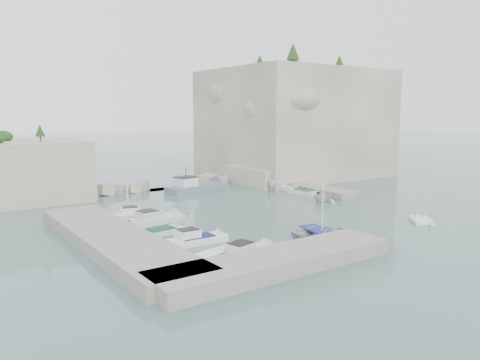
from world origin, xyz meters
TOP-DOWN VIEW (x-y plane):
  - ground at (0.00, 0.00)m, footprint 400.00×400.00m
  - cliff_east at (23.00, 23.00)m, footprint 26.00×22.00m
  - cliff_terrace at (13.00, 18.00)m, footprint 8.00×10.00m
  - outcrop_west at (-20.00, 25.00)m, footprint 16.00×14.00m
  - quay_west at (-17.00, -1.00)m, footprint 5.00×24.00m
  - quay_south at (-10.00, -12.50)m, footprint 18.00×4.00m
  - ledge_east at (13.50, 10.00)m, footprint 3.00×16.00m
  - breakwater at (-1.00, 22.00)m, footprint 28.00×3.00m
  - motorboat_a at (-11.70, 6.75)m, footprint 5.48×3.35m
  - motorboat_b at (-10.91, 4.45)m, footprint 6.29×2.74m
  - motorboat_c at (-12.49, -0.07)m, footprint 4.70×2.29m
  - motorboat_d at (-11.26, -3.99)m, footprint 5.58×1.76m
  - motorboat_e at (-12.00, -8.38)m, footprint 4.73×2.73m
  - motorboat_f at (-10.05, -9.29)m, footprint 6.11×3.03m
  - rowboat at (-1.62, -8.31)m, footprint 5.78×4.60m
  - inflatable_dinghy at (9.86, -10.05)m, footprint 3.37×3.51m
  - tender_east_a at (9.78, 2.87)m, footprint 3.61×3.16m
  - tender_east_b at (11.28, 7.68)m, footprint 1.88×4.99m
  - tender_east_c at (11.61, 10.51)m, footprint 1.60×4.89m
  - tender_east_d at (11.41, 13.05)m, footprint 4.82×3.03m
  - work_boat at (1.29, 18.06)m, footprint 9.70×4.49m
  - rowboat_mast at (-1.62, -8.31)m, footprint 0.10×0.10m
  - vegetation at (17.83, 24.40)m, footprint 53.48×13.88m

SIDE VIEW (x-z plane):
  - ground at x=0.00m, z-range 0.00..0.00m
  - motorboat_a at x=-11.70m, z-range -0.70..0.70m
  - motorboat_b at x=-10.91m, z-range -0.70..0.70m
  - motorboat_c at x=-12.49m, z-range -0.35..0.35m
  - motorboat_d at x=-11.26m, z-range -0.70..0.70m
  - motorboat_e at x=-12.00m, z-range -0.35..0.35m
  - motorboat_f at x=-10.05m, z-range -0.70..0.70m
  - rowboat at x=-1.62m, z-range -0.54..0.54m
  - inflatable_dinghy at x=9.86m, z-range -0.22..0.22m
  - tender_east_a at x=9.78m, z-range -0.91..0.91m
  - tender_east_b at x=11.28m, z-range -0.35..0.35m
  - tender_east_c at x=11.61m, z-range -0.35..0.35m
  - tender_east_d at x=11.41m, z-range -0.87..0.87m
  - work_boat at x=1.29m, z-range -1.10..1.10m
  - ledge_east at x=13.50m, z-range 0.00..0.80m
  - quay_west at x=-17.00m, z-range 0.00..1.10m
  - quay_south at x=-10.00m, z-range 0.00..1.10m
  - breakwater at x=-1.00m, z-range 0.00..1.40m
  - cliff_terrace at x=13.00m, z-range 0.00..2.50m
  - rowboat_mast at x=-1.62m, z-range 0.54..4.74m
  - outcrop_west at x=-20.00m, z-range 0.00..7.00m
  - cliff_east at x=23.00m, z-range 0.00..17.00m
  - vegetation at x=17.83m, z-range 11.23..24.63m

